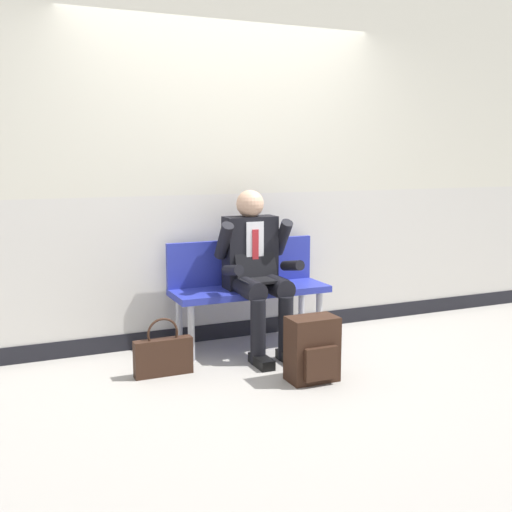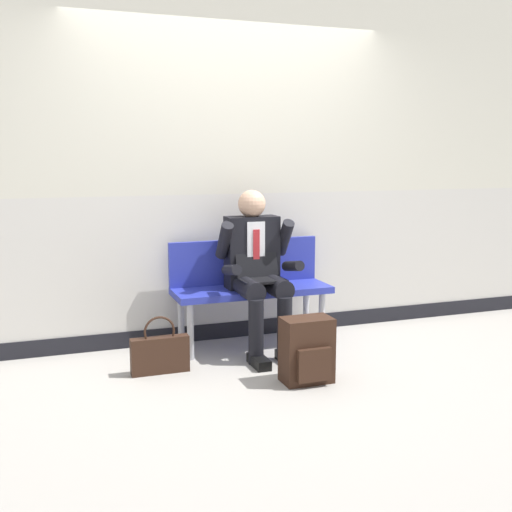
{
  "view_description": "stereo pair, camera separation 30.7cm",
  "coord_description": "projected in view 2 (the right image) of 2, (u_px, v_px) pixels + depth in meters",
  "views": [
    {
      "loc": [
        -1.79,
        -3.93,
        1.48
      ],
      "look_at": [
        0.04,
        0.23,
        0.75
      ],
      "focal_mm": 44.07,
      "sensor_mm": 36.0,
      "label": 1
    },
    {
      "loc": [
        -1.5,
        -4.04,
        1.48
      ],
      "look_at": [
        0.04,
        0.23,
        0.75
      ],
      "focal_mm": 44.07,
      "sensor_mm": 36.0,
      "label": 2
    }
  ],
  "objects": [
    {
      "name": "handbag",
      "position": [
        160.0,
        353.0,
        4.3
      ],
      "size": [
        0.4,
        0.08,
        0.4
      ],
      "color": "#331E14",
      "rests_on": "ground"
    },
    {
      "name": "ground_plane",
      "position": [
        262.0,
        364.0,
        4.5
      ],
      "size": [
        18.0,
        18.0,
        0.0
      ],
      "primitive_type": "plane",
      "color": "#9E9991"
    },
    {
      "name": "bench_with_person",
      "position": [
        249.0,
        282.0,
        4.9
      ],
      "size": [
        1.22,
        0.42,
        0.82
      ],
      "color": "#28339E",
      "rests_on": "ground"
    },
    {
      "name": "person_seated",
      "position": [
        257.0,
        268.0,
        4.7
      ],
      "size": [
        0.57,
        0.7,
        1.22
      ],
      "color": "black",
      "rests_on": "ground"
    },
    {
      "name": "station_wall",
      "position": [
        228.0,
        153.0,
        4.98
      ],
      "size": [
        6.77,
        0.14,
        3.02
      ],
      "color": "beige",
      "rests_on": "ground"
    },
    {
      "name": "backpack",
      "position": [
        307.0,
        351.0,
        4.12
      ],
      "size": [
        0.33,
        0.24,
        0.43
      ],
      "color": "#331E14",
      "rests_on": "ground"
    }
  ]
}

